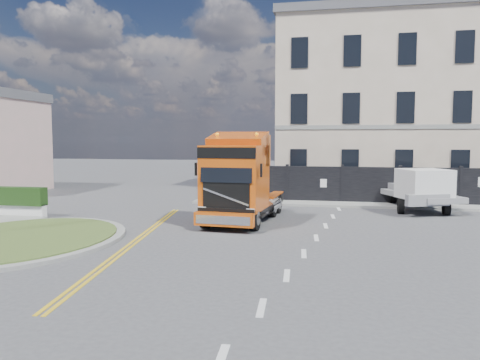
# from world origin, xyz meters

# --- Properties ---
(ground) EXTENTS (120.00, 120.00, 0.00)m
(ground) POSITION_xyz_m (0.00, 0.00, 0.00)
(ground) COLOR #424244
(ground) RESTS_ON ground
(traffic_island) EXTENTS (6.80, 6.80, 0.17)m
(traffic_island) POSITION_xyz_m (-7.00, -3.00, 0.08)
(traffic_island) COLOR gray
(traffic_island) RESTS_ON ground
(hoarding_fence) EXTENTS (18.80, 0.25, 2.00)m
(hoarding_fence) POSITION_xyz_m (6.55, 9.00, 1.00)
(hoarding_fence) COLOR black
(hoarding_fence) RESTS_ON ground
(georgian_building) EXTENTS (12.30, 10.30, 12.80)m
(georgian_building) POSITION_xyz_m (6.00, 16.50, 5.77)
(georgian_building) COLOR beige
(georgian_building) RESTS_ON ground
(pavement_far) EXTENTS (20.00, 1.60, 0.12)m
(pavement_far) POSITION_xyz_m (6.00, 8.10, 0.06)
(pavement_far) COLOR gray
(pavement_far) RESTS_ON ground
(truck) EXTENTS (2.74, 6.26, 3.66)m
(truck) POSITION_xyz_m (-0.29, 1.87, 1.64)
(truck) COLOR black
(truck) RESTS_ON ground
(flatbed_pickup) EXTENTS (3.67, 5.53, 2.10)m
(flatbed_pickup) POSITION_xyz_m (7.64, 6.44, 1.13)
(flatbed_pickup) COLOR gray
(flatbed_pickup) RESTS_ON ground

